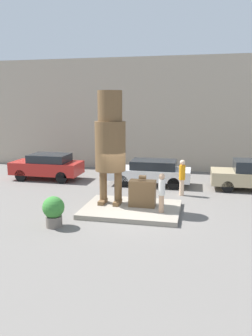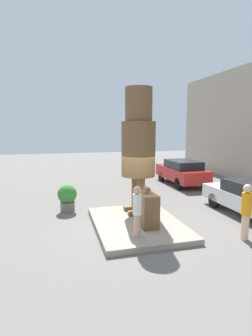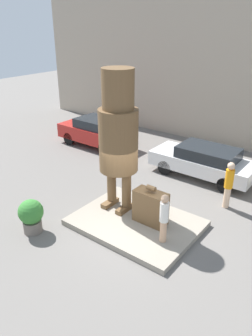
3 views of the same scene
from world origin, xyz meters
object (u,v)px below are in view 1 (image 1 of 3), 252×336
object	(u,v)px
statue_figure	(110,139)
parked_car_white	(151,172)
giant_suitcase	(142,193)
planter_pot	(54,210)
tourist	(162,191)
worker_hivis	(182,176)
parked_car_red	(47,166)

from	to	relation	value
statue_figure	parked_car_white	xyz separation A→B (m)	(1.16, 4.52, -2.30)
giant_suitcase	planter_pot	xyz separation A→B (m)	(-2.94, -2.59, -0.13)
tourist	parked_car_white	xyz separation A→B (m)	(-1.19, 5.29, -0.31)
statue_figure	worker_hivis	xyz separation A→B (m)	(3.00, 2.67, -2.07)
giant_suitcase	tourist	xyz separation A→B (m)	(0.89, -0.63, 0.31)
statue_figure	parked_car_white	bearing A→B (deg)	75.64
giant_suitcase	statue_figure	bearing A→B (deg)	174.51
giant_suitcase	planter_pot	distance (m)	3.92
parked_car_white	planter_pot	distance (m)	7.72
tourist	statue_figure	bearing A→B (deg)	161.83
statue_figure	planter_pot	world-z (taller)	statue_figure
statue_figure	parked_car_white	world-z (taller)	statue_figure
parked_car_red	planter_pot	distance (m)	8.21
tourist	worker_hivis	xyz separation A→B (m)	(0.66, 3.44, -0.09)
tourist	parked_car_red	size ratio (longest dim) A/B	0.39
worker_hivis	parked_car_red	bearing A→B (deg)	166.91
planter_pot	tourist	bearing A→B (deg)	27.14
planter_pot	statue_figure	bearing A→B (deg)	61.47
worker_hivis	statue_figure	bearing A→B (deg)	-138.33
statue_figure	parked_car_red	size ratio (longest dim) A/B	1.17
statue_figure	tourist	world-z (taller)	statue_figure
statue_figure	giant_suitcase	world-z (taller)	statue_figure
parked_car_red	planter_pot	size ratio (longest dim) A/B	3.58
parked_car_white	tourist	bearing A→B (deg)	102.63
giant_suitcase	parked_car_white	distance (m)	4.67
parked_car_red	parked_car_white	world-z (taller)	parked_car_red
tourist	planter_pot	xyz separation A→B (m)	(-3.83, -1.96, -0.44)
parked_car_red	parked_car_white	xyz separation A→B (m)	(6.38, -0.06, -0.07)
parked_car_red	planter_pot	bearing A→B (deg)	117.07
statue_figure	parked_car_red	bearing A→B (deg)	138.74
statue_figure	tourist	xyz separation A→B (m)	(2.34, -0.77, -1.98)
tourist	planter_pot	distance (m)	4.32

